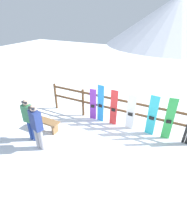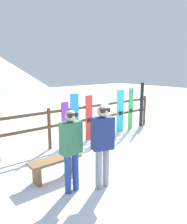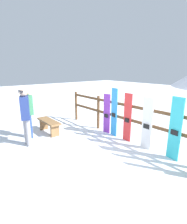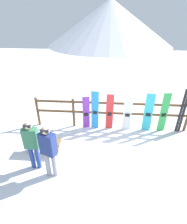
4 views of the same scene
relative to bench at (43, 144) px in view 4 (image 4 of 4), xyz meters
name	(u,v)px [view 4 (image 4 of 4)]	position (x,y,z in m)	size (l,w,h in m)	color
ground_plane	(110,164)	(2.18, -0.40, -0.33)	(40.00, 40.00, 0.00)	white
mountain_backdrop	(110,23)	(2.18, 23.62, 2.67)	(18.00, 18.00, 6.00)	silver
fence	(111,112)	(2.18, 1.62, 0.40)	(5.92, 0.10, 1.22)	brown
bench	(43,144)	(0.00, 0.00, 0.00)	(1.15, 0.36, 0.45)	brown
person_plaid_green	(32,142)	(-0.02, -0.66, 0.61)	(0.41, 0.24, 1.60)	navy
person_navy	(48,149)	(0.54, -0.92, 0.64)	(0.47, 0.36, 1.66)	gray
snowboard_purple	(86,113)	(1.23, 1.56, 0.35)	(0.27, 0.08, 1.35)	purple
snowboard_blue	(95,111)	(1.58, 1.56, 0.46)	(0.28, 0.08, 1.58)	#288CE0
snowboard_red	(110,112)	(2.14, 1.56, 0.41)	(0.28, 0.06, 1.48)	red
snowboard_white	(127,113)	(2.82, 1.56, 0.39)	(0.32, 0.06, 1.44)	white
snowboard_cyan	(148,113)	(3.59, 1.56, 0.45)	(0.32, 0.09, 1.56)	#2DBFCC
snowboard_green	(164,113)	(4.17, 1.56, 0.47)	(0.30, 0.09, 1.59)	green
ski_pair_black	(182,111)	(4.82, 1.57, 0.56)	(0.20, 0.02, 1.77)	black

